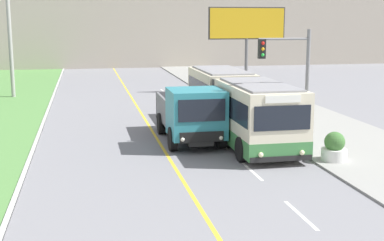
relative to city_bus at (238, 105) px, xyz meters
The scene contains 7 objects.
city_bus is the anchor object (origin of this frame).
dump_truck 2.93m from the city_bus, 149.88° to the right, with size 2.45×6.13×2.61m.
utility_pole_far 20.27m from the city_bus, 128.35° to the left, with size 1.80×0.28×10.61m.
traffic_light_mast 4.11m from the city_bus, 68.23° to the right, with size 2.28×0.32×5.19m.
billboard_large 16.16m from the city_bus, 71.45° to the left, with size 5.98×0.24×6.48m.
planter_round_near 6.13m from the city_bus, 66.94° to the right, with size 1.02×1.02×1.15m.
planter_round_second 2.50m from the city_bus, 17.80° to the right, with size 1.02×1.02×1.15m.
Camera 1 is at (-3.26, -6.03, 5.62)m, focal length 50.00 mm.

